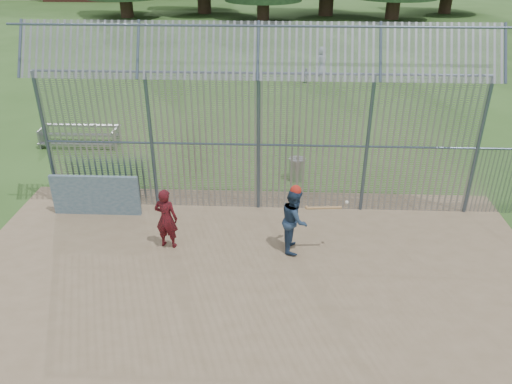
{
  "coord_description": "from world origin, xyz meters",
  "views": [
    {
      "loc": [
        0.51,
        -9.37,
        7.26
      ],
      "look_at": [
        0.0,
        2.0,
        1.3
      ],
      "focal_mm": 35.0,
      "sensor_mm": 36.0,
      "label": 1
    }
  ],
  "objects_px": {
    "trash_can": "(297,169)",
    "batter": "(295,220)",
    "onlooker": "(166,218)",
    "bleacher": "(80,135)",
    "dugout_wall": "(96,195)"
  },
  "relations": [
    {
      "from": "onlooker",
      "to": "trash_can",
      "type": "xyz_separation_m",
      "value": [
        3.43,
        4.11,
        -0.46
      ]
    },
    {
      "from": "batter",
      "to": "onlooker",
      "type": "xyz_separation_m",
      "value": [
        -3.24,
        -0.02,
        -0.03
      ]
    },
    {
      "from": "dugout_wall",
      "to": "bleacher",
      "type": "xyz_separation_m",
      "value": [
        -2.35,
        5.12,
        -0.21
      ]
    },
    {
      "from": "batter",
      "to": "onlooker",
      "type": "relative_size",
      "value": 1.04
    },
    {
      "from": "batter",
      "to": "bleacher",
      "type": "height_order",
      "value": "batter"
    },
    {
      "from": "trash_can",
      "to": "batter",
      "type": "bearing_deg",
      "value": -92.66
    },
    {
      "from": "dugout_wall",
      "to": "trash_can",
      "type": "xyz_separation_m",
      "value": [
        5.78,
        2.55,
        -0.24
      ]
    },
    {
      "from": "onlooker",
      "to": "trash_can",
      "type": "height_order",
      "value": "onlooker"
    },
    {
      "from": "onlooker",
      "to": "bleacher",
      "type": "distance_m",
      "value": 8.18
    },
    {
      "from": "dugout_wall",
      "to": "batter",
      "type": "relative_size",
      "value": 1.48
    },
    {
      "from": "batter",
      "to": "bleacher",
      "type": "bearing_deg",
      "value": 50.7
    },
    {
      "from": "trash_can",
      "to": "bleacher",
      "type": "bearing_deg",
      "value": 162.48
    },
    {
      "from": "onlooker",
      "to": "bleacher",
      "type": "bearing_deg",
      "value": -43.99
    },
    {
      "from": "dugout_wall",
      "to": "trash_can",
      "type": "bearing_deg",
      "value": 23.83
    },
    {
      "from": "trash_can",
      "to": "bleacher",
      "type": "relative_size",
      "value": 0.27
    }
  ]
}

